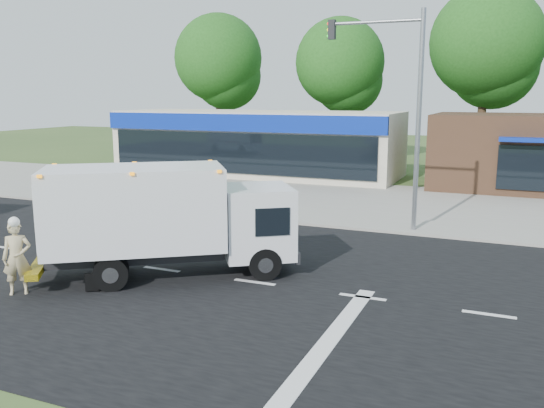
# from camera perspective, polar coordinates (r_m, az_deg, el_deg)

# --- Properties ---
(ground) EXTENTS (120.00, 120.00, 0.00)m
(ground) POSITION_cam_1_polar(r_m,az_deg,el_deg) (15.83, -1.72, -7.80)
(ground) COLOR #385123
(ground) RESTS_ON ground
(road_asphalt) EXTENTS (60.00, 14.00, 0.02)m
(road_asphalt) POSITION_cam_1_polar(r_m,az_deg,el_deg) (15.83, -1.72, -7.78)
(road_asphalt) COLOR black
(road_asphalt) RESTS_ON ground
(sidewalk) EXTENTS (60.00, 2.40, 0.12)m
(sidewalk) POSITION_cam_1_polar(r_m,az_deg,el_deg) (23.25, 6.75, -1.65)
(sidewalk) COLOR gray
(sidewalk) RESTS_ON ground
(parking_apron) EXTENTS (60.00, 9.00, 0.02)m
(parking_apron) POSITION_cam_1_polar(r_m,az_deg,el_deg) (28.77, 10.01, 0.57)
(parking_apron) COLOR gray
(parking_apron) RESTS_ON ground
(lane_markings) EXTENTS (55.20, 7.00, 0.01)m
(lane_markings) POSITION_cam_1_polar(r_m,az_deg,el_deg) (14.15, 1.01, -10.02)
(lane_markings) COLOR silver
(lane_markings) RESTS_ON road_asphalt
(ems_box_truck) EXTENTS (7.05, 5.82, 3.13)m
(ems_box_truck) POSITION_cam_1_polar(r_m,az_deg,el_deg) (16.17, -10.64, -0.94)
(ems_box_truck) COLOR black
(ems_box_truck) RESTS_ON ground
(emergency_worker) EXTENTS (0.83, 0.80, 2.03)m
(emergency_worker) POSITION_cam_1_polar(r_m,az_deg,el_deg) (16.05, -23.96, -4.79)
(emergency_worker) COLOR tan
(emergency_worker) RESTS_ON ground
(retail_strip_mall) EXTENTS (18.00, 6.20, 4.00)m
(retail_strip_mall) POSITION_cam_1_polar(r_m,az_deg,el_deg) (36.99, -1.51, 6.11)
(retail_strip_mall) COLOR beige
(retail_strip_mall) RESTS_ON ground
(brown_storefront) EXTENTS (10.00, 6.70, 4.00)m
(brown_storefront) POSITION_cam_1_polar(r_m,az_deg,el_deg) (33.74, 24.19, 4.69)
(brown_storefront) COLOR #382316
(brown_storefront) RESTS_ON ground
(traffic_signal_pole) EXTENTS (3.51, 0.25, 8.00)m
(traffic_signal_pole) POSITION_cam_1_polar(r_m,az_deg,el_deg) (21.58, 12.69, 10.22)
(traffic_signal_pole) COLOR gray
(traffic_signal_pole) RESTS_ON ground
(background_trees) EXTENTS (36.77, 7.39, 12.10)m
(background_trees) POSITION_cam_1_polar(r_m,az_deg,el_deg) (42.45, 13.68, 13.68)
(background_trees) COLOR #332114
(background_trees) RESTS_ON ground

